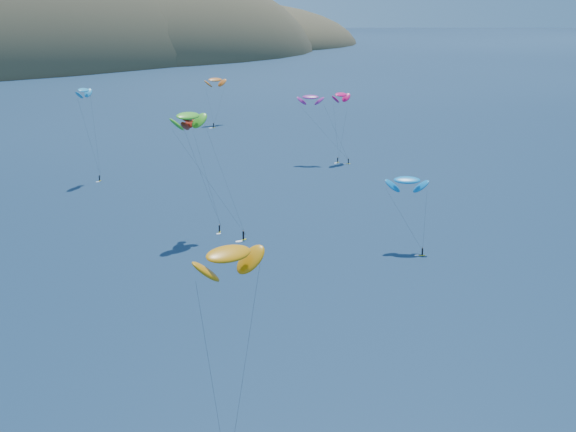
# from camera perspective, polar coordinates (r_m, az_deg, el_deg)

# --- Properties ---
(kitesurfer_2) EXTENTS (9.85, 9.19, 25.21)m
(kitesurfer_2) POSITION_cam_1_polar(r_m,az_deg,el_deg) (84.78, -4.26, -2.73)
(kitesurfer_2) COLOR gold
(kitesurfer_2) RESTS_ON ground
(kitesurfer_3) EXTENTS (12.28, 13.48, 27.40)m
(kitesurfer_3) POSITION_cam_1_polar(r_m,az_deg,el_deg) (163.65, -7.11, 7.07)
(kitesurfer_3) COLOR gold
(kitesurfer_3) RESTS_ON ground
(kitesurfer_4) EXTENTS (7.17, 7.70, 25.76)m
(kitesurfer_4) POSITION_cam_1_polar(r_m,az_deg,el_deg) (218.33, -14.34, 8.65)
(kitesurfer_4) COLOR gold
(kitesurfer_4) RESTS_ON ground
(kitesurfer_5) EXTENTS (8.47, 10.82, 15.81)m
(kitesurfer_5) POSITION_cam_1_polar(r_m,az_deg,el_deg) (158.12, 8.46, 2.54)
(kitesurfer_5) COLOR gold
(kitesurfer_5) RESTS_ON ground
(kitesurfer_6) EXTENTS (11.23, 14.11, 21.03)m
(kitesurfer_6) POSITION_cam_1_polar(r_m,az_deg,el_deg) (235.69, 1.62, 8.45)
(kitesurfer_6) COLOR gold
(kitesurfer_6) RESTS_ON ground
(kitesurfer_8) EXTENTS (8.16, 6.19, 21.52)m
(kitesurfer_8) POSITION_cam_1_polar(r_m,az_deg,el_deg) (237.93, 3.79, 8.60)
(kitesurfer_8) COLOR gold
(kitesurfer_8) RESTS_ON ground
(kitesurfer_9) EXTENTS (8.47, 8.26, 25.83)m
(kitesurfer_9) POSITION_cam_1_polar(r_m,az_deg,el_deg) (165.52, -7.16, 6.83)
(kitesurfer_9) COLOR gold
(kitesurfer_9) RESTS_ON ground
(kitesurfer_11) EXTENTS (11.24, 10.96, 18.84)m
(kitesurfer_11) POSITION_cam_1_polar(r_m,az_deg,el_deg) (304.71, -5.20, 9.63)
(kitesurfer_11) COLOR gold
(kitesurfer_11) RESTS_ON ground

